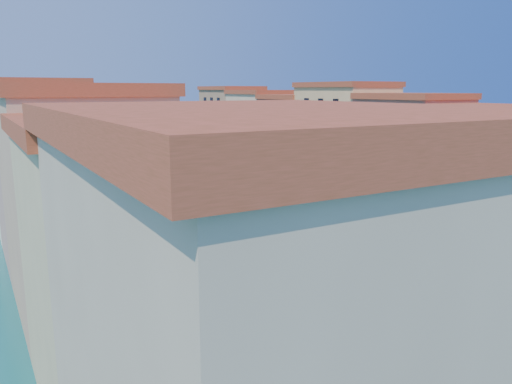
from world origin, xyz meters
TOP-DOWN VIEW (x-y plane):
  - left_bank_palazzos at (-26.00, 64.68)m, footprint 12.80×128.40m
  - right_bank_palazzos at (30.00, 65.00)m, footprint 12.80×128.40m
  - quay at (22.00, 65.00)m, footprint 4.00×140.00m
  - mooring_poles_right at (19.10, 28.80)m, footprint 1.44×54.24m
  - vaporetto_far at (-9.91, 71.90)m, footprint 7.42×18.14m
  - gondola_fore at (6.16, 31.60)m, footprint 1.60×11.95m
  - gondola_far at (14.62, 60.57)m, footprint 1.44×11.58m
  - motorboat_mid at (-3.65, 47.65)m, footprint 3.78×7.31m
  - motorboat_far at (8.97, 84.51)m, footprint 3.99×7.94m

SIDE VIEW (x-z plane):
  - gondola_far at x=14.62m, z-range -0.48..1.16m
  - gondola_fore at x=6.16m, z-range -0.79..1.59m
  - quay at x=22.00m, z-range 0.00..1.00m
  - motorboat_mid at x=-3.65m, z-range -0.16..1.29m
  - motorboat_far at x=8.97m, z-range -0.17..1.40m
  - vaporetto_far at x=-9.91m, z-range -0.13..2.50m
  - mooring_poles_right at x=19.10m, z-range -0.30..2.90m
  - left_bank_palazzos at x=-26.00m, z-range -0.79..20.21m
  - right_bank_palazzos at x=30.00m, z-range -0.75..20.25m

